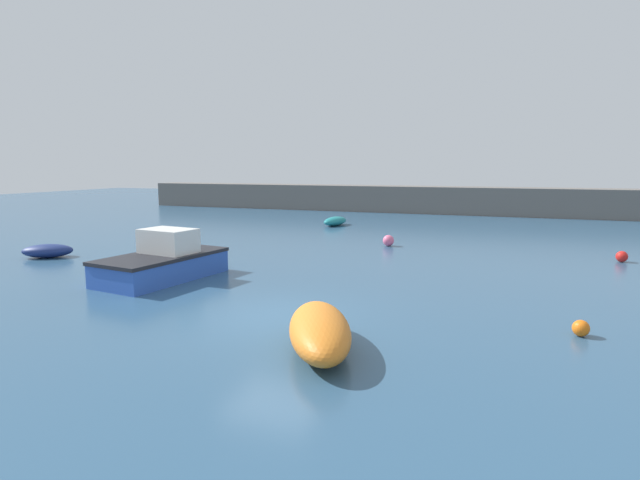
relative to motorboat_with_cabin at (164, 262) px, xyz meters
name	(u,v)px	position (x,y,z in m)	size (l,w,h in m)	color
ground_plane	(274,320)	(5.55, -2.67, -0.71)	(120.00, 120.00, 0.20)	#2D5170
harbor_breakwater	(435,200)	(5.55, 28.39, 0.50)	(54.08, 2.90, 2.21)	#66605B
motorboat_with_cabin	(164,262)	(0.00, 0.00, 0.00)	(2.84, 4.81, 1.73)	#2D56B7
fishing_dinghy_green	(335,221)	(0.58, 16.93, -0.31)	(1.44, 2.50, 0.59)	teal
open_tender_yellow	(320,331)	(7.54, -4.56, -0.16)	(2.61, 3.65, 0.90)	orange
dinghy_near_pier	(48,251)	(-7.34, 1.63, -0.32)	(2.32, 2.03, 0.58)	navy
mooring_buoy_pink	(388,241)	(5.78, 9.81, -0.33)	(0.55, 0.55, 0.55)	#EA668C
mooring_buoy_red	(622,257)	(15.71, 9.12, -0.38)	(0.46, 0.46, 0.46)	red
mooring_buoy_orange	(581,328)	(12.91, -1.57, -0.42)	(0.39, 0.39, 0.39)	orange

